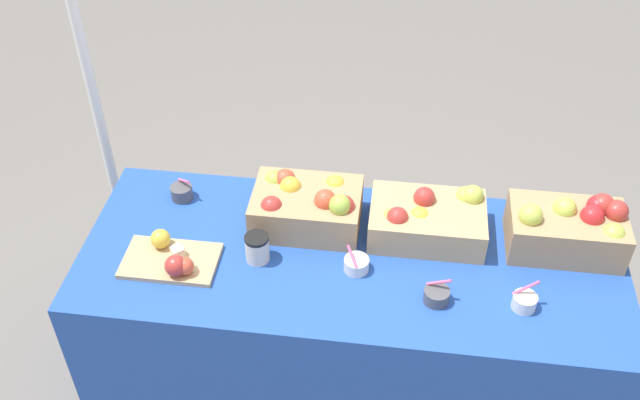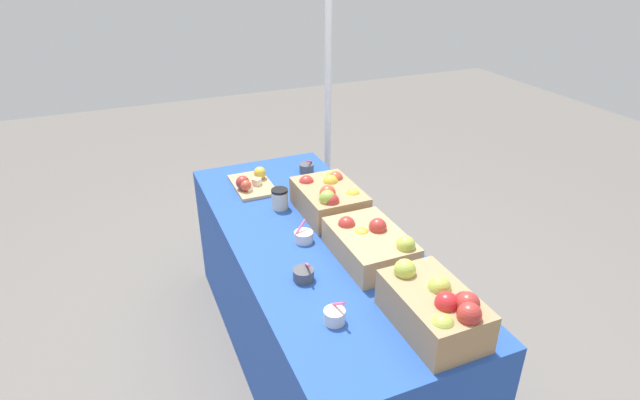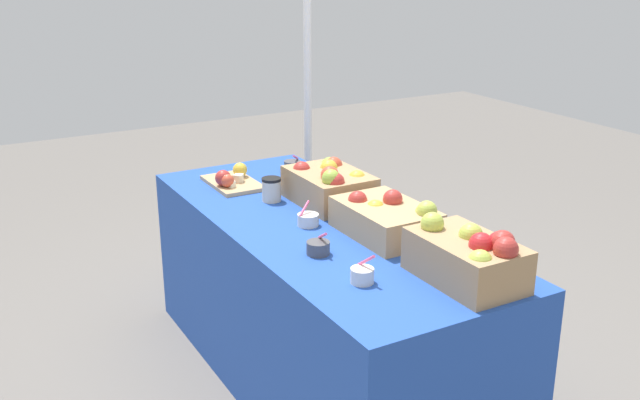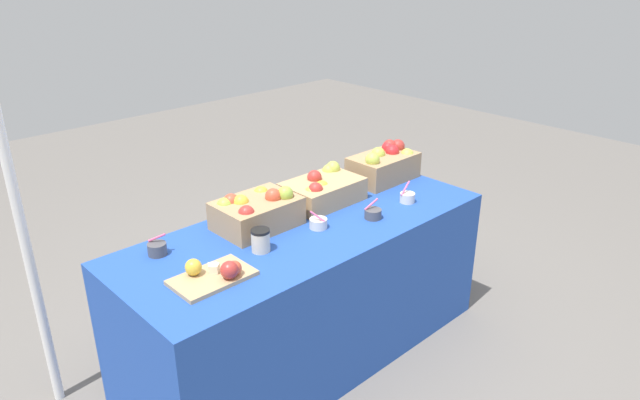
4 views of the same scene
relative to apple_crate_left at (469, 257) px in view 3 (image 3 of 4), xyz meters
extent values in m
plane|color=slate|center=(-0.74, -0.14, -0.83)|extent=(10.00, 10.00, 0.00)
cube|color=#234CAD|center=(-0.74, -0.14, -0.46)|extent=(1.90, 0.76, 0.74)
cube|color=tan|center=(-0.01, 0.00, -0.02)|extent=(0.39, 0.24, 0.15)
sphere|color=#B2C64C|center=(-0.15, -0.04, 0.07)|extent=(0.08, 0.08, 0.08)
sphere|color=red|center=(0.06, -0.01, 0.06)|extent=(0.08, 0.08, 0.08)
sphere|color=#B2C64C|center=(0.12, -0.06, 0.04)|extent=(0.08, 0.08, 0.08)
sphere|color=#B2332D|center=(0.14, 0.02, 0.07)|extent=(0.08, 0.08, 0.08)
sphere|color=red|center=(0.09, 0.05, 0.07)|extent=(0.08, 0.08, 0.08)
sphere|color=#B2C64C|center=(-0.03, 0.03, 0.06)|extent=(0.08, 0.08, 0.08)
sphere|color=#B2332D|center=(0.10, 0.05, 0.07)|extent=(0.08, 0.08, 0.08)
cube|color=tan|center=(-0.49, 0.00, -0.03)|extent=(0.41, 0.27, 0.12)
sphere|color=#B2C64C|center=(-0.36, 0.09, 0.02)|extent=(0.08, 0.08, 0.08)
sphere|color=gold|center=(-0.52, -0.02, 0.01)|extent=(0.08, 0.08, 0.08)
sphere|color=#B2332D|center=(-0.51, 0.05, 0.04)|extent=(0.08, 0.08, 0.08)
sphere|color=#99B742|center=(-0.61, -0.04, 0.00)|extent=(0.08, 0.08, 0.08)
sphere|color=#B2C64C|center=(-0.34, 0.08, 0.04)|extent=(0.08, 0.08, 0.08)
sphere|color=#B2332D|center=(-0.59, -0.06, 0.03)|extent=(0.08, 0.08, 0.08)
cube|color=tan|center=(-0.92, 0.01, -0.02)|extent=(0.39, 0.27, 0.14)
sphere|color=#B2332D|center=(-1.04, -0.07, 0.04)|extent=(0.08, 0.08, 0.08)
sphere|color=#B2332D|center=(-0.78, -0.04, 0.05)|extent=(0.08, 0.08, 0.08)
sphere|color=#D14C33|center=(-0.85, -0.03, 0.06)|extent=(0.08, 0.08, 0.08)
sphere|color=#99B742|center=(-0.80, -0.06, 0.06)|extent=(0.08, 0.08, 0.08)
sphere|color=#99B742|center=(-1.05, 0.08, 0.03)|extent=(0.08, 0.08, 0.08)
sphere|color=#D14C33|center=(-1.01, 0.08, 0.04)|extent=(0.08, 0.08, 0.08)
sphere|color=gold|center=(-0.83, 0.09, 0.03)|extent=(0.08, 0.08, 0.08)
sphere|color=gold|center=(-0.99, 0.04, 0.04)|extent=(0.08, 0.08, 0.08)
cube|color=tan|center=(-1.36, -0.26, -0.08)|extent=(0.33, 0.20, 0.02)
cube|color=beige|center=(-1.28, -0.30, -0.06)|extent=(0.04, 0.04, 0.03)
cube|color=beige|center=(-1.34, -0.23, -0.06)|extent=(0.05, 0.05, 0.04)
sphere|color=gold|center=(-1.41, -0.20, -0.04)|extent=(0.07, 0.07, 0.07)
sphere|color=#B2332D|center=(-1.32, -0.32, -0.04)|extent=(0.07, 0.07, 0.07)
sphere|color=#D14C33|center=(-1.29, -0.31, -0.04)|extent=(0.06, 0.06, 0.06)
cube|color=beige|center=(-1.33, -0.24, -0.06)|extent=(0.05, 0.05, 0.03)
cube|color=beige|center=(-1.34, -0.24, -0.05)|extent=(0.05, 0.05, 0.04)
cylinder|color=#4C4C51|center=(-1.41, 0.08, -0.06)|extent=(0.08, 0.08, 0.05)
cylinder|color=#EA598C|center=(-1.40, 0.10, -0.02)|extent=(0.07, 0.06, 0.04)
cylinder|color=silver|center=(-0.17, -0.31, -0.07)|extent=(0.08, 0.08, 0.05)
cylinder|color=#EA598C|center=(-0.17, -0.29, -0.02)|extent=(0.08, 0.02, 0.06)
cylinder|color=#4C4C51|center=(-0.45, -0.31, -0.07)|extent=(0.09, 0.09, 0.05)
cylinder|color=#EA598C|center=(-0.44, -0.30, -0.02)|extent=(0.08, 0.03, 0.05)
cylinder|color=silver|center=(-0.72, -0.21, -0.07)|extent=(0.09, 0.09, 0.05)
cylinder|color=#EA598C|center=(-0.73, -0.22, -0.02)|extent=(0.05, 0.07, 0.05)
cylinder|color=beige|center=(-1.06, -0.20, -0.04)|extent=(0.08, 0.08, 0.09)
cylinder|color=black|center=(-1.06, -0.20, 0.01)|extent=(0.08, 0.08, 0.01)
cylinder|color=white|center=(-1.84, 0.41, 0.16)|extent=(0.04, 0.04, 1.98)
camera|label=1|loc=(-0.62, -1.95, 1.71)|focal=40.98mm
camera|label=2|loc=(1.14, -0.92, 1.15)|focal=29.04mm
camera|label=3|loc=(1.70, -1.52, 0.96)|focal=41.44mm
camera|label=4|loc=(-2.44, -2.04, 1.14)|focal=32.73mm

